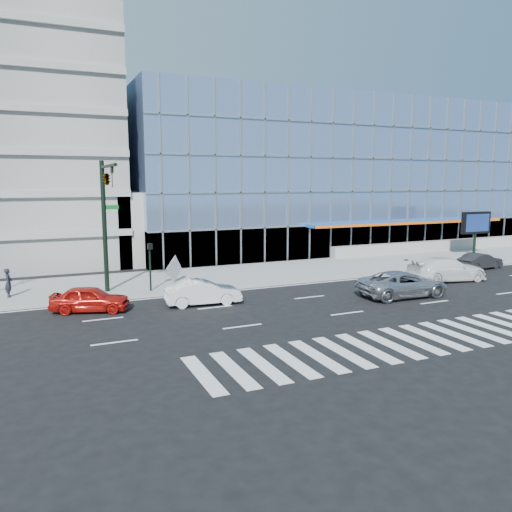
{
  "coord_description": "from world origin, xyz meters",
  "views": [
    {
      "loc": [
        -14.77,
        -25.52,
        6.95
      ],
      "look_at": [
        -2.2,
        3.0,
        2.23
      ],
      "focal_mm": 35.0,
      "sensor_mm": 36.0,
      "label": 1
    }
  ],
  "objects_px": {
    "white_suv": "(447,269)",
    "white_sedan": "(203,292)",
    "red_sedan": "(90,299)",
    "pedestrian": "(9,283)",
    "marquee_sign": "(476,224)",
    "silver_suv": "(403,284)",
    "dark_sedan": "(480,261)",
    "traffic_signal": "(106,194)",
    "ped_signal_post": "(150,259)",
    "tilted_panel": "(174,269)"
  },
  "relations": [
    {
      "from": "marquee_sign",
      "to": "white_suv",
      "type": "distance_m",
      "value": 13.31
    },
    {
      "from": "marquee_sign",
      "to": "pedestrian",
      "type": "height_order",
      "value": "marquee_sign"
    },
    {
      "from": "marquee_sign",
      "to": "pedestrian",
      "type": "xyz_separation_m",
      "value": [
        -38.51,
        -1.3,
        -2.07
      ]
    },
    {
      "from": "white_suv",
      "to": "white_sedan",
      "type": "relative_size",
      "value": 1.33
    },
    {
      "from": "dark_sedan",
      "to": "red_sedan",
      "type": "bearing_deg",
      "value": 87.26
    },
    {
      "from": "marquee_sign",
      "to": "white_sedan",
      "type": "bearing_deg",
      "value": -165.99
    },
    {
      "from": "white_sedan",
      "to": "red_sedan",
      "type": "xyz_separation_m",
      "value": [
        -6.0,
        0.96,
        -0.01
      ]
    },
    {
      "from": "traffic_signal",
      "to": "silver_suv",
      "type": "height_order",
      "value": "traffic_signal"
    },
    {
      "from": "ped_signal_post",
      "to": "silver_suv",
      "type": "height_order",
      "value": "ped_signal_post"
    },
    {
      "from": "marquee_sign",
      "to": "red_sedan",
      "type": "bearing_deg",
      "value": -169.89
    },
    {
      "from": "red_sedan",
      "to": "pedestrian",
      "type": "relative_size",
      "value": 2.4
    },
    {
      "from": "dark_sedan",
      "to": "pedestrian",
      "type": "distance_m",
      "value": 33.96
    },
    {
      "from": "silver_suv",
      "to": "traffic_signal",
      "type": "bearing_deg",
      "value": 70.0
    },
    {
      "from": "white_suv",
      "to": "white_sedan",
      "type": "distance_m",
      "value": 17.67
    },
    {
      "from": "marquee_sign",
      "to": "pedestrian",
      "type": "bearing_deg",
      "value": -178.06
    },
    {
      "from": "marquee_sign",
      "to": "red_sedan",
      "type": "relative_size",
      "value": 0.98
    },
    {
      "from": "pedestrian",
      "to": "marquee_sign",
      "type": "bearing_deg",
      "value": -81.4
    },
    {
      "from": "ped_signal_post",
      "to": "tilted_panel",
      "type": "relative_size",
      "value": 2.31
    },
    {
      "from": "ped_signal_post",
      "to": "marquee_sign",
      "type": "relative_size",
      "value": 0.75
    },
    {
      "from": "ped_signal_post",
      "to": "silver_suv",
      "type": "relative_size",
      "value": 0.54
    },
    {
      "from": "red_sedan",
      "to": "tilted_panel",
      "type": "distance_m",
      "value": 7.87
    },
    {
      "from": "marquee_sign",
      "to": "white_sedan",
      "type": "distance_m",
      "value": 29.38
    },
    {
      "from": "red_sedan",
      "to": "tilted_panel",
      "type": "relative_size",
      "value": 3.14
    },
    {
      "from": "ped_signal_post",
      "to": "pedestrian",
      "type": "xyz_separation_m",
      "value": [
        -8.01,
        1.75,
        -1.14
      ]
    },
    {
      "from": "ped_signal_post",
      "to": "dark_sedan",
      "type": "bearing_deg",
      "value": -4.32
    },
    {
      "from": "ped_signal_post",
      "to": "pedestrian",
      "type": "height_order",
      "value": "ped_signal_post"
    },
    {
      "from": "pedestrian",
      "to": "dark_sedan",
      "type": "bearing_deg",
      "value": -89.58
    },
    {
      "from": "silver_suv",
      "to": "white_suv",
      "type": "bearing_deg",
      "value": -64.4
    },
    {
      "from": "traffic_signal",
      "to": "white_suv",
      "type": "relative_size",
      "value": 1.4
    },
    {
      "from": "traffic_signal",
      "to": "white_suv",
      "type": "xyz_separation_m",
      "value": [
        22.24,
        -4.1,
        -5.34
      ]
    },
    {
      "from": "silver_suv",
      "to": "white_suv",
      "type": "xyz_separation_m",
      "value": [
        6.0,
        2.58,
        0.05
      ]
    },
    {
      "from": "traffic_signal",
      "to": "white_sedan",
      "type": "distance_m",
      "value": 8.02
    },
    {
      "from": "traffic_signal",
      "to": "red_sedan",
      "type": "bearing_deg",
      "value": -117.56
    },
    {
      "from": "marquee_sign",
      "to": "silver_suv",
      "type": "height_order",
      "value": "marquee_sign"
    },
    {
      "from": "white_suv",
      "to": "dark_sedan",
      "type": "height_order",
      "value": "white_suv"
    },
    {
      "from": "traffic_signal",
      "to": "marquee_sign",
      "type": "distance_m",
      "value": 33.32
    },
    {
      "from": "dark_sedan",
      "to": "marquee_sign",
      "type": "bearing_deg",
      "value": -48.52
    },
    {
      "from": "tilted_panel",
      "to": "ped_signal_post",
      "type": "bearing_deg",
      "value": -176.36
    },
    {
      "from": "white_suv",
      "to": "tilted_panel",
      "type": "distance_m",
      "value": 18.88
    },
    {
      "from": "dark_sedan",
      "to": "pedestrian",
      "type": "bearing_deg",
      "value": 78.83
    },
    {
      "from": "ped_signal_post",
      "to": "tilted_panel",
      "type": "xyz_separation_m",
      "value": [
        2.04,
        2.06,
        -1.08
      ]
    },
    {
      "from": "white_suv",
      "to": "pedestrian",
      "type": "height_order",
      "value": "pedestrian"
    },
    {
      "from": "silver_suv",
      "to": "dark_sedan",
      "type": "height_order",
      "value": "silver_suv"
    },
    {
      "from": "white_sedan",
      "to": "tilted_panel",
      "type": "distance_m",
      "value": 6.11
    },
    {
      "from": "silver_suv",
      "to": "red_sedan",
      "type": "height_order",
      "value": "silver_suv"
    },
    {
      "from": "white_suv",
      "to": "red_sedan",
      "type": "bearing_deg",
      "value": 93.38
    },
    {
      "from": "dark_sedan",
      "to": "pedestrian",
      "type": "height_order",
      "value": "pedestrian"
    },
    {
      "from": "white_sedan",
      "to": "red_sedan",
      "type": "bearing_deg",
      "value": 86.75
    },
    {
      "from": "traffic_signal",
      "to": "ped_signal_post",
      "type": "bearing_deg",
      "value": 8.52
    },
    {
      "from": "red_sedan",
      "to": "tilted_panel",
      "type": "bearing_deg",
      "value": -30.16
    }
  ]
}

